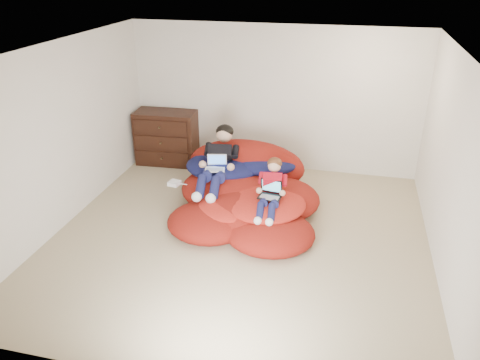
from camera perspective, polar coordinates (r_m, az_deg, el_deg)
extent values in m
cube|color=tan|center=(6.50, -0.06, -7.93)|extent=(5.10, 5.10, 0.25)
cube|color=silver|center=(8.19, 4.12, 9.82)|extent=(5.10, 0.02, 2.50)
cube|color=silver|center=(3.76, -9.26, -10.87)|extent=(5.10, 0.02, 2.50)
cube|color=silver|center=(6.86, -21.00, 4.99)|extent=(0.02, 5.10, 2.50)
cube|color=silver|center=(5.85, 24.59, 0.88)|extent=(0.02, 5.10, 2.50)
cube|color=white|center=(5.51, -0.08, 15.59)|extent=(5.10, 5.10, 0.02)
cube|color=black|center=(8.66, -8.90, 5.15)|extent=(1.11, 0.61, 0.97)
cube|color=black|center=(8.53, -9.46, 2.67)|extent=(0.97, 0.08, 0.23)
cylinder|color=#4C3F26|center=(8.51, -9.51, 2.61)|extent=(0.03, 0.06, 0.03)
cube|color=black|center=(8.42, -9.60, 4.50)|extent=(0.97, 0.08, 0.23)
cylinder|color=#4C3F26|center=(8.40, -9.66, 4.45)|extent=(0.03, 0.06, 0.03)
cube|color=black|center=(8.32, -9.75, 6.38)|extent=(0.97, 0.08, 0.23)
cylinder|color=#4C3F26|center=(8.31, -9.80, 6.33)|extent=(0.03, 0.06, 0.03)
ellipsoid|color=maroon|center=(7.23, -1.29, -1.10)|extent=(1.50, 1.34, 0.54)
ellipsoid|color=maroon|center=(7.01, 4.54, -2.27)|extent=(1.27, 1.24, 0.46)
ellipsoid|color=maroon|center=(6.67, 0.86, -3.93)|extent=(1.53, 1.23, 0.49)
ellipsoid|color=maroon|center=(6.52, -3.79, -5.13)|extent=(1.17, 1.08, 0.39)
ellipsoid|color=maroon|center=(6.31, 3.63, -6.41)|extent=(1.22, 1.11, 0.40)
ellipsoid|color=maroon|center=(7.61, 0.76, 1.81)|extent=(1.90, 0.84, 0.84)
ellipsoid|color=#131645|center=(7.38, -2.06, 1.71)|extent=(1.19, 0.97, 0.30)
ellipsoid|color=#131645|center=(7.39, 2.63, 2.06)|extent=(1.10, 0.77, 0.26)
ellipsoid|color=red|center=(6.57, 3.05, -2.84)|extent=(1.15, 1.15, 0.21)
ellipsoid|color=red|center=(6.54, -1.26, -3.38)|extent=(0.91, 0.82, 0.16)
ellipsoid|color=beige|center=(7.65, -1.61, 3.75)|extent=(0.46, 0.29, 0.29)
cube|color=black|center=(7.29, -2.29, 2.96)|extent=(0.43, 0.55, 0.50)
sphere|color=tan|center=(7.36, -1.93, 5.56)|extent=(0.25, 0.25, 0.25)
ellipsoid|color=black|center=(7.37, -1.87, 5.96)|extent=(0.28, 0.26, 0.21)
cylinder|color=#161945|center=(7.04, -3.91, 0.74)|extent=(0.22, 0.43, 0.23)
cylinder|color=#161945|center=(6.75, -4.80, -0.79)|extent=(0.19, 0.41, 0.26)
sphere|color=white|center=(6.61, -5.31, -2.07)|extent=(0.15, 0.15, 0.15)
cylinder|color=#161945|center=(6.99, -2.29, 0.57)|extent=(0.22, 0.43, 0.23)
cylinder|color=#161945|center=(6.69, -3.11, -0.97)|extent=(0.19, 0.41, 0.26)
sphere|color=white|center=(6.55, -3.59, -2.27)|extent=(0.15, 0.15, 0.15)
cube|color=#B7101F|center=(6.55, 4.00, -0.54)|extent=(0.29, 0.33, 0.40)
sphere|color=tan|center=(6.53, 4.21, 1.74)|extent=(0.18, 0.18, 0.18)
ellipsoid|color=#4F2B15|center=(6.54, 4.26, 2.08)|extent=(0.21, 0.19, 0.16)
cylinder|color=#161945|center=(6.42, 2.94, -2.53)|extent=(0.15, 0.31, 0.17)
cylinder|color=#161945|center=(6.20, 2.47, -3.87)|extent=(0.13, 0.30, 0.19)
sphere|color=white|center=(6.10, 2.17, -4.98)|extent=(0.11, 0.11, 0.11)
cylinder|color=#161945|center=(6.40, 4.27, -2.68)|extent=(0.15, 0.31, 0.17)
cylinder|color=#161945|center=(6.18, 3.85, -4.02)|extent=(0.13, 0.30, 0.19)
sphere|color=white|center=(6.07, 3.58, -5.15)|extent=(0.11, 0.11, 0.11)
cube|color=silver|center=(7.00, -3.08, 1.29)|extent=(0.33, 0.27, 0.01)
cube|color=gray|center=(6.98, -3.11, 1.32)|extent=(0.27, 0.17, 0.00)
cube|color=silver|center=(7.07, -2.80, 2.49)|extent=(0.30, 0.13, 0.20)
cube|color=#3B70C8|center=(7.06, -2.82, 2.49)|extent=(0.26, 0.10, 0.16)
cube|color=black|center=(6.39, 3.64, -2.10)|extent=(0.33, 0.25, 0.01)
cube|color=gray|center=(6.38, 3.62, -2.08)|extent=(0.27, 0.15, 0.00)
cube|color=black|center=(6.45, 3.86, -0.72)|extent=(0.31, 0.09, 0.21)
cube|color=teal|center=(6.44, 3.85, -0.74)|extent=(0.27, 0.07, 0.17)
cube|color=silver|center=(7.02, -8.01, -0.38)|extent=(0.18, 0.18, 0.06)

